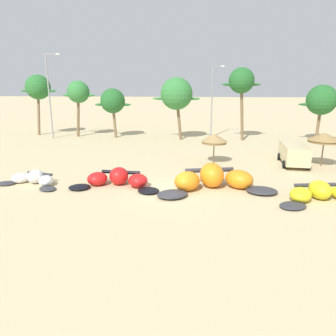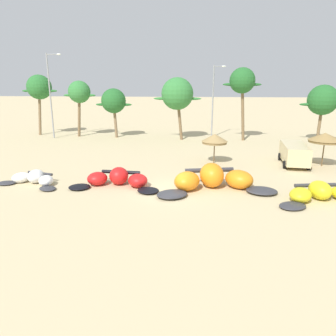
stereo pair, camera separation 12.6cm
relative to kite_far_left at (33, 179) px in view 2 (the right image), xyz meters
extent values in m
plane|color=#C6B284|center=(9.93, -0.47, -0.38)|extent=(260.00, 260.00, 0.00)
ellipsoid|color=#333338|center=(-1.94, -0.28, -0.28)|extent=(1.42, 1.13, 0.20)
ellipsoid|color=white|center=(-1.08, 0.26, -0.01)|extent=(1.66, 1.62, 0.74)
ellipsoid|color=white|center=(0.07, 0.26, 0.12)|extent=(1.30, 1.53, 0.99)
ellipsoid|color=white|center=(1.07, -0.28, -0.01)|extent=(1.41, 1.59, 0.74)
ellipsoid|color=#333338|center=(1.57, -1.17, -0.28)|extent=(1.66, 1.57, 0.20)
cylinder|color=#333338|center=(0.18, 0.71, 0.21)|extent=(2.11, 0.71, 0.19)
cube|color=#333338|center=(0.03, 0.13, 0.12)|extent=(0.87, 0.65, 0.04)
ellipsoid|color=black|center=(3.68, -0.77, -0.25)|extent=(1.80, 1.71, 0.25)
ellipsoid|color=red|center=(4.70, 0.16, 0.09)|extent=(1.98, 2.00, 0.94)
ellipsoid|color=red|center=(6.21, 0.44, 0.25)|extent=(1.45, 1.57, 1.27)
ellipsoid|color=red|center=(7.67, -0.04, 0.09)|extent=(1.92, 1.97, 0.94)
ellipsoid|color=black|center=(8.56, -1.09, -0.25)|extent=(1.90, 1.83, 0.25)
cylinder|color=black|center=(6.24, 0.95, 0.38)|extent=(2.87, 0.45, 0.26)
cube|color=black|center=(6.20, 0.29, 0.25)|extent=(1.07, 0.60, 0.04)
ellipsoid|color=#333338|center=(10.22, -1.81, -0.21)|extent=(2.63, 2.49, 0.34)
ellipsoid|color=orange|center=(11.13, -0.38, 0.25)|extent=(2.35, 2.56, 1.27)
ellipsoid|color=orange|center=(12.84, 0.44, 0.48)|extent=(2.04, 2.35, 1.71)
ellipsoid|color=orange|center=(14.74, 0.35, 0.25)|extent=(2.64, 2.63, 1.27)
ellipsoid|color=#333338|center=(16.13, -0.62, -0.21)|extent=(2.29, 1.96, 0.34)
cylinder|color=#333338|center=(12.70, 1.15, 0.64)|extent=(3.52, 1.01, 0.32)
cube|color=#333338|center=(12.88, 0.24, 0.48)|extent=(1.40, 0.98, 0.04)
ellipsoid|color=#333338|center=(17.46, -3.03, -0.27)|extent=(2.13, 1.97, 0.23)
ellipsoid|color=yellow|center=(18.21, -1.95, 0.05)|extent=(1.91, 2.11, 0.86)
ellipsoid|color=yellow|center=(19.57, -1.36, 0.20)|extent=(1.55, 1.90, 1.16)
cylinder|color=#333338|center=(19.47, -0.77, 0.32)|extent=(2.75, 0.68, 0.25)
cube|color=#333338|center=(19.59, -1.53, 0.20)|extent=(1.08, 0.77, 0.04)
cylinder|color=brown|center=(13.38, 7.30, 0.62)|extent=(0.10, 0.10, 1.99)
cone|color=#9E7F4C|center=(13.38, 7.30, 1.95)|extent=(2.32, 2.32, 0.68)
cylinder|color=olive|center=(13.38, 7.30, 1.51)|extent=(2.21, 2.21, 0.20)
cylinder|color=brown|center=(22.76, 6.94, 0.77)|extent=(0.10, 0.10, 2.31)
cone|color=olive|center=(22.76, 6.94, 2.25)|extent=(2.77, 2.77, 0.64)
cylinder|color=olive|center=(22.76, 6.94, 1.83)|extent=(2.63, 2.63, 0.20)
cube|color=beige|center=(20.42, 7.25, 0.71)|extent=(2.42, 5.02, 1.50)
cube|color=black|center=(20.57, 8.57, 0.97)|extent=(1.99, 1.41, 0.56)
cylinder|color=black|center=(19.64, 8.84, -0.04)|extent=(0.31, 0.70, 0.68)
cylinder|color=black|center=(21.53, 8.64, -0.04)|extent=(0.31, 0.70, 0.68)
cylinder|color=black|center=(19.31, 5.86, -0.04)|extent=(0.31, 0.70, 0.68)
cylinder|color=black|center=(21.20, 5.65, -0.04)|extent=(0.31, 0.70, 0.68)
cylinder|color=#7F6647|center=(-9.56, 21.05, 2.83)|extent=(0.93, 0.36, 6.43)
sphere|color=#286B2D|center=(-9.27, 21.05, 6.04)|extent=(3.25, 3.25, 3.25)
ellipsoid|color=#286B2D|center=(-10.58, 21.05, 5.55)|extent=(2.28, 0.50, 0.36)
ellipsoid|color=#286B2D|center=(-7.97, 21.05, 5.55)|extent=(2.28, 0.50, 0.36)
cylinder|color=brown|center=(-3.75, 20.24, 2.54)|extent=(0.83, 0.36, 5.85)
sphere|color=#337A38|center=(-3.52, 20.24, 5.46)|extent=(2.87, 2.87, 2.87)
ellipsoid|color=#337A38|center=(-4.67, 20.24, 5.03)|extent=(2.01, 0.50, 0.36)
ellipsoid|color=#337A38|center=(-2.37, 20.24, 5.03)|extent=(2.01, 0.50, 0.36)
cylinder|color=#7F6647|center=(1.16, 19.89, 1.99)|extent=(0.56, 0.36, 4.75)
sphere|color=#236028|center=(1.06, 19.89, 4.36)|extent=(3.15, 3.15, 3.15)
ellipsoid|color=#236028|center=(-0.20, 19.89, 3.89)|extent=(2.21, 0.50, 0.36)
ellipsoid|color=#236028|center=(2.32, 19.89, 3.89)|extent=(2.21, 0.50, 0.36)
cylinder|color=brown|center=(9.63, 18.95, 2.47)|extent=(0.94, 0.36, 5.71)
sphere|color=#337A38|center=(9.33, 18.95, 5.32)|extent=(3.94, 3.94, 3.94)
ellipsoid|color=#337A38|center=(7.76, 18.95, 4.73)|extent=(2.76, 0.50, 0.36)
ellipsoid|color=#337A38|center=(10.91, 18.95, 4.73)|extent=(2.76, 0.50, 0.36)
cylinder|color=brown|center=(17.41, 19.12, 3.26)|extent=(0.89, 0.36, 7.28)
sphere|color=#236028|center=(17.14, 19.12, 6.89)|extent=(3.08, 3.08, 3.08)
ellipsoid|color=#236028|center=(15.91, 19.12, 6.43)|extent=(2.15, 0.50, 0.36)
ellipsoid|color=#236028|center=(18.38, 19.12, 6.43)|extent=(2.15, 0.50, 0.36)
cylinder|color=brown|center=(26.56, 18.65, 2.15)|extent=(0.44, 0.36, 5.06)
sphere|color=#236028|center=(26.60, 18.65, 4.67)|extent=(3.55, 3.55, 3.55)
ellipsoid|color=#236028|center=(25.18, 18.65, 4.14)|extent=(2.48, 0.50, 0.36)
ellipsoid|color=#236028|center=(28.02, 18.65, 4.14)|extent=(2.48, 0.50, 0.36)
cylinder|color=gray|center=(-6.75, 18.65, 4.87)|extent=(0.18, 0.18, 10.51)
cylinder|color=gray|center=(-5.97, 18.65, 9.98)|extent=(1.56, 0.10, 0.10)
ellipsoid|color=silver|center=(-5.19, 18.65, 9.98)|extent=(0.56, 0.24, 0.20)
cylinder|color=gray|center=(13.81, 21.16, 4.19)|extent=(0.18, 0.18, 9.14)
cylinder|color=gray|center=(14.42, 21.16, 8.61)|extent=(1.23, 0.10, 0.10)
ellipsoid|color=silver|center=(15.04, 21.16, 8.61)|extent=(0.56, 0.24, 0.20)
camera|label=1|loc=(11.48, -21.11, 6.87)|focal=34.00mm
camera|label=2|loc=(11.60, -21.10, 6.87)|focal=34.00mm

